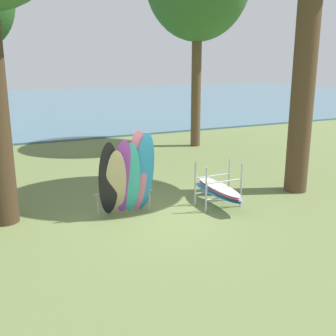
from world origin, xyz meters
name	(u,v)px	position (x,y,z in m)	size (l,w,h in m)	color
ground_plane	(153,218)	(0.00, 0.00, 0.00)	(80.00, 80.00, 0.00)	olive
lake_water	(23,105)	(0.00, 29.18, 0.05)	(80.00, 36.00, 0.10)	#477084
leaning_board_pile	(127,177)	(-0.52, 0.42, 1.04)	(1.54, 0.85, 2.31)	black
board_storage_rack	(219,189)	(1.98, 0.04, 0.50)	(1.15, 2.13, 1.25)	#9EA0A5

